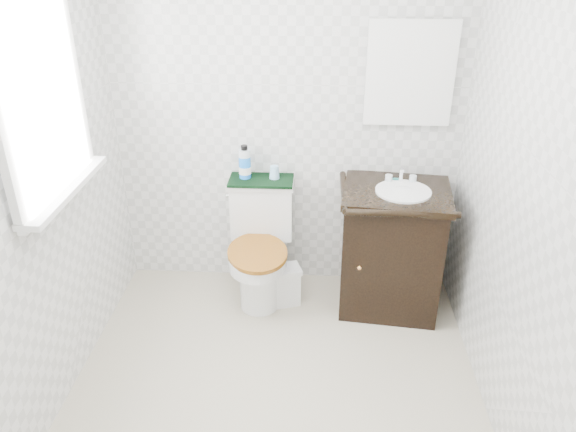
# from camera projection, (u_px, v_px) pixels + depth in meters

# --- Properties ---
(floor) EXTENTS (2.40, 2.40, 0.00)m
(floor) POSITION_uv_depth(u_px,v_px,m) (274.00, 399.00, 2.96)
(floor) COLOR #B2A68F
(floor) RESTS_ON ground
(wall_back) EXTENTS (2.40, 0.00, 2.40)m
(wall_back) POSITION_uv_depth(u_px,v_px,m) (287.00, 112.00, 3.47)
(wall_back) COLOR silver
(wall_back) RESTS_ON ground
(wall_front) EXTENTS (2.40, 0.00, 2.40)m
(wall_front) POSITION_uv_depth(u_px,v_px,m) (229.00, 404.00, 1.34)
(wall_front) COLOR silver
(wall_front) RESTS_ON ground
(wall_left) EXTENTS (0.00, 2.40, 2.40)m
(wall_left) POSITION_uv_depth(u_px,v_px,m) (22.00, 187.00, 2.46)
(wall_left) COLOR silver
(wall_left) RESTS_ON ground
(wall_right) EXTENTS (0.00, 2.40, 2.40)m
(wall_right) POSITION_uv_depth(u_px,v_px,m) (532.00, 200.00, 2.35)
(wall_right) COLOR silver
(wall_right) RESTS_ON ground
(window) EXTENTS (0.02, 0.70, 0.90)m
(window) POSITION_uv_depth(u_px,v_px,m) (38.00, 94.00, 2.52)
(window) COLOR white
(window) RESTS_ON wall_left
(mirror) EXTENTS (0.50, 0.02, 0.60)m
(mirror) POSITION_uv_depth(u_px,v_px,m) (410.00, 74.00, 3.30)
(mirror) COLOR silver
(mirror) RESTS_ON wall_back
(toilet) EXTENTS (0.43, 0.65, 0.77)m
(toilet) POSITION_uv_depth(u_px,v_px,m) (261.00, 249.00, 3.67)
(toilet) COLOR white
(toilet) RESTS_ON floor
(vanity) EXTENTS (0.69, 0.61, 0.92)m
(vanity) POSITION_uv_depth(u_px,v_px,m) (392.00, 246.00, 3.53)
(vanity) COLOR black
(vanity) RESTS_ON floor
(trash_bin) EXTENTS (0.22, 0.20, 0.27)m
(trash_bin) POSITION_uv_depth(u_px,v_px,m) (286.00, 285.00, 3.66)
(trash_bin) COLOR silver
(trash_bin) RESTS_ON floor
(towel) EXTENTS (0.41, 0.22, 0.02)m
(towel) POSITION_uv_depth(u_px,v_px,m) (261.00, 180.00, 3.58)
(towel) COLOR black
(towel) RESTS_ON toilet
(mouthwash_bottle) EXTENTS (0.08, 0.08, 0.22)m
(mouthwash_bottle) POSITION_uv_depth(u_px,v_px,m) (245.00, 163.00, 3.55)
(mouthwash_bottle) COLOR #1C79EE
(mouthwash_bottle) RESTS_ON towel
(cup) EXTENTS (0.07, 0.07, 0.08)m
(cup) POSITION_uv_depth(u_px,v_px,m) (274.00, 172.00, 3.57)
(cup) COLOR #9BD8FF
(cup) RESTS_ON towel
(soap_bar) EXTENTS (0.07, 0.05, 0.02)m
(soap_bar) POSITION_uv_depth(u_px,v_px,m) (396.00, 179.00, 3.47)
(soap_bar) COLOR #17716C
(soap_bar) RESTS_ON vanity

